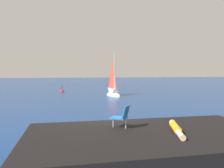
% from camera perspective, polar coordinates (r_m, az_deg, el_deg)
% --- Properties ---
extents(ground_plane, '(160.00, 160.00, 0.00)m').
position_cam_1_polar(ground_plane, '(10.44, -2.65, -13.21)').
color(ground_plane, navy).
extents(shore_ledge, '(8.18, 4.52, 1.00)m').
position_cam_1_polar(shore_ledge, '(7.63, 9.65, -15.69)').
color(shore_ledge, black).
rests_on(shore_ledge, ground).
extents(boulder_seaward, '(1.61, 1.54, 0.78)m').
position_cam_1_polar(boulder_seaward, '(10.88, 18.32, -12.68)').
color(boulder_seaward, black).
rests_on(boulder_seaward, ground).
extents(boulder_inland, '(1.80, 1.73, 1.08)m').
position_cam_1_polar(boulder_inland, '(11.00, 22.69, -12.61)').
color(boulder_inland, black).
rests_on(boulder_inland, ground).
extents(sailboat_near, '(1.89, 3.07, 5.54)m').
position_cam_1_polar(sailboat_near, '(26.06, 0.34, -2.40)').
color(sailboat_near, white).
rests_on(sailboat_near, ground).
extents(person_sunbather, '(0.57, 1.74, 0.25)m').
position_cam_1_polar(person_sunbather, '(7.70, 15.99, -10.80)').
color(person_sunbather, gold).
rests_on(person_sunbather, shore_ledge).
extents(beach_chair, '(0.76, 0.72, 0.80)m').
position_cam_1_polar(beach_chair, '(7.81, 2.53, -8.01)').
color(beach_chair, blue).
rests_on(beach_chair, shore_ledge).
extents(marker_buoy, '(0.56, 0.56, 1.13)m').
position_cam_1_polar(marker_buoy, '(31.73, -12.56, -1.95)').
color(marker_buoy, red).
rests_on(marker_buoy, ground).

